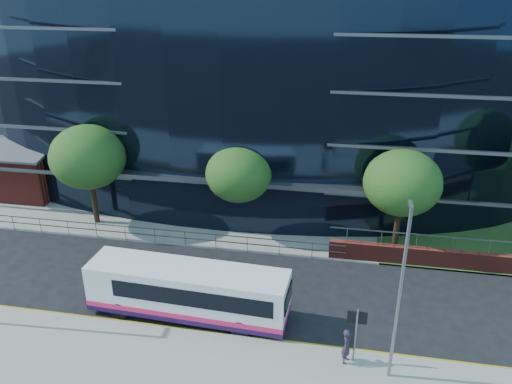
% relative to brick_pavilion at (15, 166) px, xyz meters
% --- Properties ---
extents(ground, '(200.00, 200.00, 0.00)m').
position_rel_brick_pavilion_xyz_m(ground, '(22.00, -13.50, -1.94)').
color(ground, black).
rests_on(ground, ground).
extents(kerb, '(80.00, 0.25, 0.16)m').
position_rel_brick_pavilion_xyz_m(kerb, '(22.00, -14.50, -1.86)').
color(kerb, gray).
rests_on(kerb, ground).
extents(yellow_line_outer, '(80.00, 0.08, 0.01)m').
position_rel_brick_pavilion_xyz_m(yellow_line_outer, '(22.00, -14.30, -1.93)').
color(yellow_line_outer, gold).
rests_on(yellow_line_outer, ground).
extents(yellow_line_inner, '(80.00, 0.08, 0.01)m').
position_rel_brick_pavilion_xyz_m(yellow_line_inner, '(22.00, -14.15, -1.93)').
color(yellow_line_inner, gold).
rests_on(yellow_line_inner, ground).
extents(far_forecourt, '(50.00, 8.00, 0.10)m').
position_rel_brick_pavilion_xyz_m(far_forecourt, '(16.00, -2.50, -1.89)').
color(far_forecourt, gray).
rests_on(far_forecourt, ground).
extents(glass_office, '(44.00, 23.10, 16.00)m').
position_rel_brick_pavilion_xyz_m(glass_office, '(18.00, 7.35, 6.06)').
color(glass_office, black).
rests_on(glass_office, ground).
extents(brick_pavilion, '(8.60, 6.66, 4.40)m').
position_rel_brick_pavilion_xyz_m(brick_pavilion, '(0.00, 0.00, 0.00)').
color(brick_pavilion, maroon).
rests_on(brick_pavilion, ground).
extents(guard_railings, '(24.00, 0.05, 1.10)m').
position_rel_brick_pavilion_xyz_m(guard_railings, '(14.00, -6.50, -1.12)').
color(guard_railings, slate).
rests_on(guard_railings, ground).
extents(street_sign, '(0.85, 0.09, 2.80)m').
position_rel_brick_pavilion_xyz_m(street_sign, '(26.50, -15.09, 0.21)').
color(street_sign, slate).
rests_on(street_sign, pavement_near).
extents(tree_far_a, '(4.95, 4.95, 6.98)m').
position_rel_brick_pavilion_xyz_m(tree_far_a, '(9.00, -4.50, 2.92)').
color(tree_far_a, black).
rests_on(tree_far_a, ground).
extents(tree_far_b, '(4.29, 4.29, 6.05)m').
position_rel_brick_pavilion_xyz_m(tree_far_b, '(19.00, -4.00, 2.27)').
color(tree_far_b, black).
rests_on(tree_far_b, ground).
extents(tree_far_c, '(4.62, 4.62, 6.51)m').
position_rel_brick_pavilion_xyz_m(tree_far_c, '(29.00, -4.50, 2.60)').
color(tree_far_c, black).
rests_on(tree_far_c, ground).
extents(streetlight_east, '(0.15, 0.77, 8.00)m').
position_rel_brick_pavilion_xyz_m(streetlight_east, '(28.00, -15.67, 2.50)').
color(streetlight_east, slate).
rests_on(streetlight_east, pavement_near).
extents(city_bus, '(10.20, 2.80, 2.73)m').
position_rel_brick_pavilion_xyz_m(city_bus, '(18.41, -13.09, -0.49)').
color(city_bus, white).
rests_on(city_bus, ground).
extents(pedestrian, '(0.54, 0.70, 1.69)m').
position_rel_brick_pavilion_xyz_m(pedestrian, '(26.18, -15.18, -0.94)').
color(pedestrian, '#2D2233').
rests_on(pedestrian, pavement_near).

